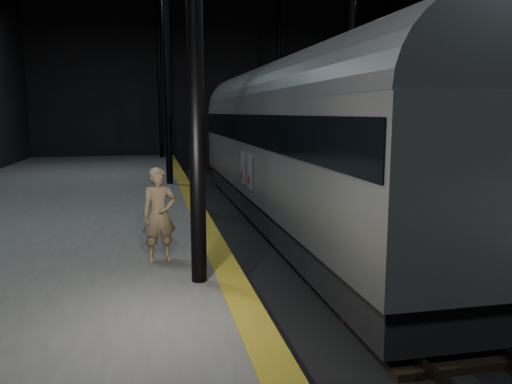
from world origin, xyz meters
name	(u,v)px	position (x,y,z in m)	size (l,w,h in m)	color
ground	(328,258)	(0.00, 0.00, 0.00)	(44.00, 44.00, 0.00)	black
platform_left	(24,256)	(-7.50, 0.00, 0.50)	(9.00, 43.80, 1.00)	#494947
tactile_strip	(206,227)	(-3.25, 0.00, 1.00)	(0.50, 43.80, 0.01)	#856018
track	(328,255)	(0.00, 0.00, 0.07)	(2.40, 43.00, 0.24)	#3F3328
train	(288,136)	(0.00, 4.01, 3.03)	(3.04, 20.32, 5.43)	#9EA1A6
woman	(159,215)	(-4.42, -2.67, 1.90)	(0.66, 0.43, 1.80)	#987E5D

